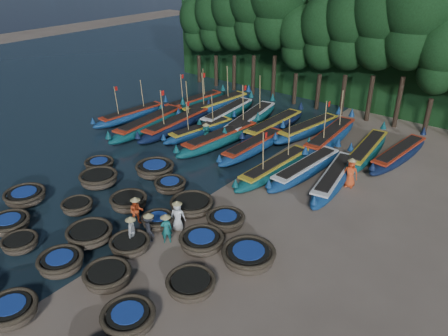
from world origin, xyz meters
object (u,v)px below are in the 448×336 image
Objects in this scene: coracle_7 at (61,263)px; coracle_15 at (99,179)px; coracle_3 at (11,311)px; long_boat_12 at (251,119)px; coracle_6 at (20,243)px; long_boat_6 at (275,168)px; coracle_20 at (99,164)px; long_boat_11 at (227,113)px; coracle_5 at (9,224)px; coracle_19 at (248,256)px; long_boat_4 at (221,138)px; long_boat_16 at (366,151)px; coracle_18 at (202,241)px; coracle_22 at (170,185)px; fisherman_4 at (132,231)px; coracle_8 at (107,276)px; coracle_10 at (25,196)px; coracle_21 at (155,169)px; fisherman_5 at (206,136)px; coracle_23 at (192,205)px; fisherman_1 at (166,227)px; long_boat_3 at (201,130)px; long_boat_1 at (150,123)px; long_boat_7 at (306,169)px; fisherman_6 at (351,172)px; long_boat_10 at (216,106)px; long_boat_9 at (194,102)px; coracle_24 at (226,220)px; coracle_12 at (90,234)px; coracle_17 at (158,221)px; fisherman_2 at (136,210)px; coracle_13 at (130,244)px; fisherman_0 at (178,215)px; long_boat_0 at (132,115)px; long_boat_8 at (334,178)px; long_boat_17 at (399,154)px; long_boat_15 at (330,137)px; coracle_16 at (129,202)px; fisherman_3 at (149,227)px; long_boat_2 at (177,124)px; coracle_11 at (77,206)px; long_boat_13 at (274,126)px.

coracle_15 is at bearing 130.44° from coracle_7.
long_boat_12 is at bearing 101.18° from coracle_3.
coracle_6 is 14.96m from long_boat_6.
long_boat_11 is (0.91, 12.32, 0.18)m from coracle_20.
coracle_5 is at bearing -74.64° from coracle_20.
long_boat_4 is at bearing 134.08° from coracle_19.
long_boat_12 is 9.51m from long_boat_16.
long_boat_11 is (-1.03, 19.39, 0.16)m from coracle_5.
coracle_18 reaches higher than coracle_22.
fisherman_4 reaches higher than long_boat_16.
coracle_8 reaches higher than coracle_10.
coracle_7 is at bearing -69.50° from coracle_21.
fisherman_5 is at bearing 113.77° from coracle_8.
coracle_3 is at bearing -122.36° from coracle_19.
fisherman_1 is (0.85, -2.75, 0.43)m from coracle_23.
coracle_15 is 2.20m from coracle_20.
long_boat_3 is at bearing -148.03° from fisherman_5.
long_boat_1 is at bearing 130.99° from coracle_8.
coracle_3 is 12.51m from coracle_21.
long_boat_1 is 13.29m from long_boat_7.
fisherman_1 is 11.71m from fisherman_6.
long_boat_6 reaches higher than fisherman_6.
coracle_10 is at bearing -81.11° from long_boat_10.
coracle_8 reaches higher than coracle_20.
coracle_21 is at bearing -87.84° from long_boat_4.
coracle_20 is 13.18m from long_boat_9.
coracle_24 is (2.62, 10.04, -0.04)m from coracle_3.
coracle_23 is (2.12, 5.07, 0.00)m from coracle_12.
long_boat_7 is at bearing -2.47° from long_boat_1.
fisherman_2 is at bearing -156.20° from coracle_17.
coracle_13 is at bearing -83.63° from long_boat_12.
long_boat_0 is at bearing -58.17° from fisherman_0.
fisherman_5 is (-0.73, 14.53, 0.54)m from coracle_6.
fisherman_0 is 1.06× the size of fisherman_2.
long_boat_9 is at bearing -97.68° from fisherman_1.
long_boat_17 is (1.95, 5.78, 0.00)m from long_boat_8.
coracle_15 is at bearing -57.08° from fisherman_1.
fisherman_5 is at bearing 116.27° from coracle_17.
long_boat_8 is 6.23m from long_boat_15.
long_boat_10 is at bearing 130.72° from coracle_24.
coracle_24 is 17.40m from long_boat_10.
coracle_18 is 14.69m from long_boat_16.
coracle_19 is (7.89, 0.22, 0.03)m from coracle_16.
coracle_17 is 0.78× the size of coracle_18.
coracle_20 reaches higher than coracle_13.
coracle_8 is 3.44m from fisherman_3.
long_boat_2 reaches higher than coracle_18.
coracle_15 is (-1.50, 2.57, 0.09)m from coracle_11.
coracle_23 is at bearing -76.49° from long_boat_13.
long_boat_16 is at bearing 72.94° from long_boat_7.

